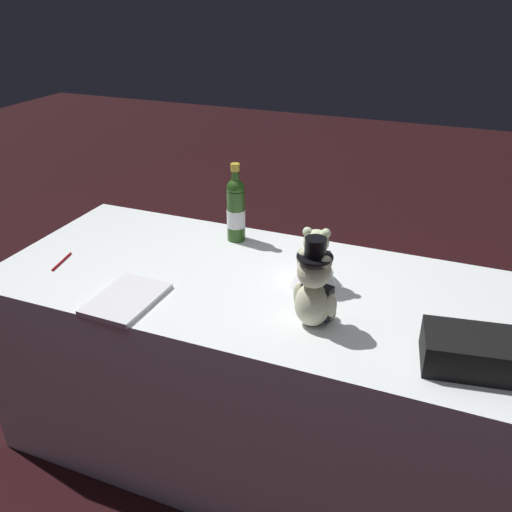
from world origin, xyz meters
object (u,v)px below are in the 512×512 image
(signing_pen, at_px, (62,261))
(guestbook, at_px, (126,299))
(teddy_bear_groom, at_px, (314,289))
(champagne_bottle, at_px, (236,209))
(gift_case_black, at_px, (482,353))
(teddy_bear_bride, at_px, (315,260))

(signing_pen, distance_m, guestbook, 0.41)
(teddy_bear_groom, distance_m, signing_pen, 1.01)
(champagne_bottle, bearing_deg, guestbook, -104.39)
(champagne_bottle, height_order, gift_case_black, champagne_bottle)
(teddy_bear_bride, bearing_deg, champagne_bottle, 150.24)
(champagne_bottle, height_order, signing_pen, champagne_bottle)
(champagne_bottle, xyz_separation_m, guestbook, (-0.15, -0.58, -0.13))
(teddy_bear_groom, xyz_separation_m, signing_pen, (-1.00, 0.04, -0.12))
(gift_case_black, height_order, guestbook, gift_case_black)
(champagne_bottle, xyz_separation_m, signing_pen, (-0.53, -0.43, -0.13))
(teddy_bear_groom, height_order, guestbook, teddy_bear_groom)
(gift_case_black, bearing_deg, teddy_bear_groom, 175.90)
(teddy_bear_bride, height_order, guestbook, teddy_bear_bride)
(champagne_bottle, bearing_deg, signing_pen, -141.12)
(teddy_bear_groom, bearing_deg, champagne_bottle, 134.71)
(champagne_bottle, bearing_deg, gift_case_black, -27.86)
(gift_case_black, relative_size, guestbook, 1.24)
(teddy_bear_groom, distance_m, gift_case_black, 0.50)
(signing_pen, relative_size, guestbook, 0.53)
(signing_pen, height_order, gift_case_black, gift_case_black)
(signing_pen, bearing_deg, teddy_bear_groom, -2.33)
(teddy_bear_bride, distance_m, guestbook, 0.66)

